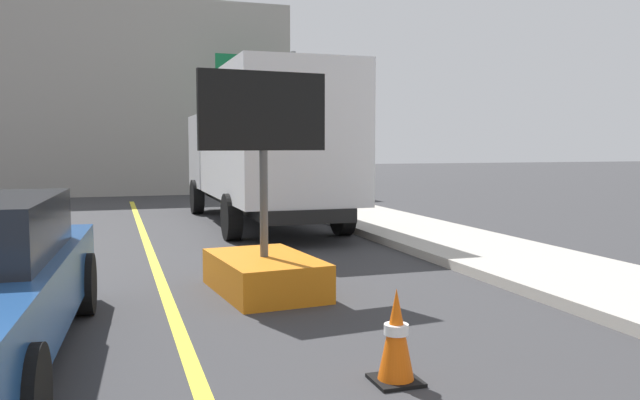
{
  "coord_description": "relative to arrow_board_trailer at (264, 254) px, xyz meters",
  "views": [
    {
      "loc": [
        -0.59,
        2.63,
        1.81
      ],
      "look_at": [
        0.83,
        6.98,
        1.42
      ],
      "focal_mm": 35.94,
      "sensor_mm": 36.0,
      "label": 1
    }
  ],
  "objects": [
    {
      "name": "traffic_cone_mid_lane",
      "position": [
        0.27,
        -3.25,
        -0.12
      ],
      "size": [
        0.36,
        0.36,
        0.73
      ],
      "color": "black",
      "rests_on": "ground"
    },
    {
      "name": "highway_guide_sign",
      "position": [
        3.46,
        13.68,
        2.94
      ],
      "size": [
        2.79,
        0.31,
        5.0
      ],
      "color": "gray",
      "rests_on": "ground"
    },
    {
      "name": "box_truck",
      "position": [
        1.51,
        6.53,
        1.34
      ],
      "size": [
        2.55,
        7.88,
        3.36
      ],
      "color": "black",
      "rests_on": "ground"
    },
    {
      "name": "far_building_block",
      "position": [
        -4.74,
        20.66,
        3.04
      ],
      "size": [
        19.04,
        9.2,
        7.05
      ],
      "primitive_type": "cube",
      "color": "gray",
      "rests_on": "ground"
    },
    {
      "name": "arrow_board_trailer",
      "position": [
        0.0,
        0.0,
        0.0
      ],
      "size": [
        1.6,
        1.9,
        2.7
      ],
      "color": "orange",
      "rests_on": "ground"
    }
  ]
}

